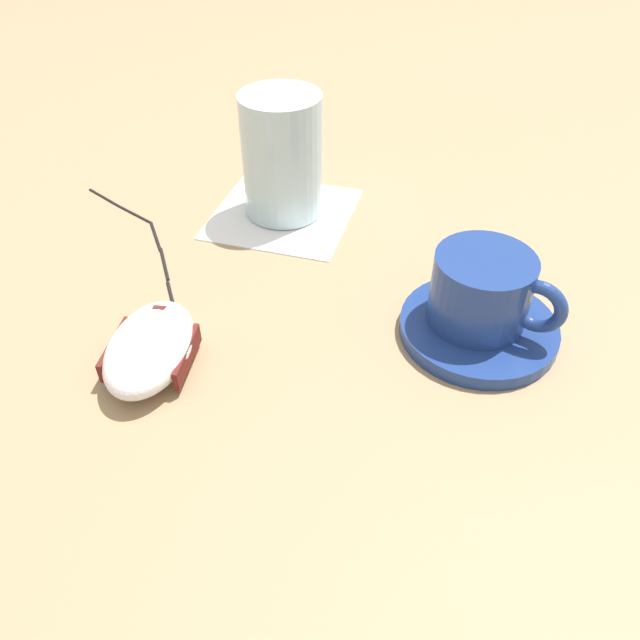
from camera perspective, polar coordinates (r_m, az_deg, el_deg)
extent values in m
plane|color=#9E7F5B|center=(0.57, -2.21, 5.62)|extent=(3.00, 3.00, 0.00)
cylinder|color=navy|center=(0.50, 14.25, -0.74)|extent=(0.12, 0.12, 0.01)
cylinder|color=navy|center=(0.49, 14.47, 2.72)|extent=(0.08, 0.08, 0.06)
torus|color=navy|center=(0.48, 19.24, 1.17)|extent=(0.03, 0.04, 0.04)
ellipsoid|color=silver|center=(0.47, -15.29, -2.48)|extent=(0.11, 0.08, 0.04)
cylinder|color=#591E19|center=(0.48, -14.42, 0.59)|extent=(0.01, 0.01, 0.01)
cube|color=#591E19|center=(0.48, -18.21, -2.51)|extent=(0.05, 0.02, 0.02)
cube|color=#591E19|center=(0.46, -12.05, -3.26)|extent=(0.05, 0.02, 0.02)
cylinder|color=black|center=(0.54, -13.40, 1.88)|extent=(0.05, 0.02, 0.00)
cylinder|color=black|center=(0.58, -14.10, 4.91)|extent=(0.05, 0.02, 0.00)
cylinder|color=black|center=(0.62, -14.82, 7.50)|extent=(0.05, 0.02, 0.00)
cylinder|color=black|center=(0.66, -16.62, 9.33)|extent=(0.04, 0.04, 0.00)
cylinder|color=black|center=(0.70, -19.15, 10.60)|extent=(0.04, 0.04, 0.00)
sphere|color=black|center=(0.52, -12.99, 0.19)|extent=(0.00, 0.00, 0.00)
sphere|color=black|center=(0.56, -13.77, 3.45)|extent=(0.00, 0.00, 0.00)
sphere|color=black|center=(0.60, -14.41, 6.26)|extent=(0.00, 0.00, 0.00)
sphere|color=black|center=(0.64, -15.21, 8.66)|extent=(0.00, 0.00, 0.00)
sphere|color=black|center=(0.68, -17.95, 9.97)|extent=(0.00, 0.00, 0.00)
sphere|color=black|center=(0.72, -20.29, 11.19)|extent=(0.00, 0.00, 0.00)
cube|color=white|center=(0.63, -3.41, 9.73)|extent=(0.17, 0.17, 0.00)
cylinder|color=silver|center=(0.61, -3.48, 14.77)|extent=(0.08, 0.08, 0.12)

